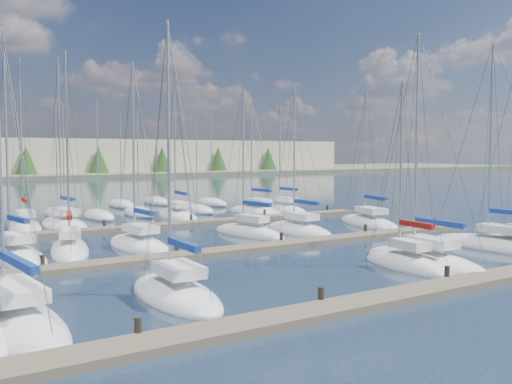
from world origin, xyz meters
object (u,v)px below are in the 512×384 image
sailboat_l (299,230)px  sailboat_i (70,250)px  sailboat_h (13,256)px  sailboat_n (25,227)px  sailboat_j (139,245)px  sailboat_f (499,246)px  sailboat_m (369,223)px  sailboat_d (406,264)px  sailboat_o (64,224)px  sailboat_e (424,261)px  sailboat_q (255,212)px  sailboat_r (283,210)px  sailboat_c (176,294)px  sailboat_k (249,233)px  sailboat_p (178,216)px  sailboat_b (10,319)px

sailboat_l → sailboat_i: 17.94m
sailboat_h → sailboat_n: sailboat_n is taller
sailboat_j → sailboat_f: bearing=-36.1°
sailboat_m → sailboat_d: (-11.52, -14.75, 0.02)m
sailboat_j → sailboat_o: bearing=93.3°
sailboat_e → sailboat_f: 8.37m
sailboat_l → sailboat_f: (6.48, -13.50, -0.00)m
sailboat_q → sailboat_n: sailboat_n is taller
sailboat_l → sailboat_r: bearing=60.4°
sailboat_e → sailboat_c: bearing=-179.5°
sailboat_h → sailboat_k: bearing=-5.4°
sailboat_l → sailboat_o: size_ratio=0.80×
sailboat_m → sailboat_f: 13.93m
sailboat_j → sailboat_f: size_ratio=0.92×
sailboat_q → sailboat_r: bearing=-3.4°
sailboat_r → sailboat_h: size_ratio=0.95×
sailboat_m → sailboat_o: sailboat_o is taller
sailboat_f → sailboat_p: bearing=106.9°
sailboat_c → sailboat_d: size_ratio=1.17×
sailboat_l → sailboat_o: (-14.83, 14.06, 0.01)m
sailboat_m → sailboat_h: (-29.39, -0.05, 0.00)m
sailboat_i → sailboat_p: bearing=58.6°
sailboat_o → sailboat_d: size_ratio=1.39×
sailboat_b → sailboat_n: 28.23m
sailboat_l → sailboat_i: sailboat_i is taller
sailboat_k → sailboat_p: 13.87m
sailboat_k → sailboat_n: bearing=128.8°
sailboat_k → sailboat_p: size_ratio=0.84×
sailboat_m → sailboat_l: bearing=-162.5°
sailboat_c → sailboat_b: (-6.79, 0.00, -0.01)m
sailboat_o → sailboat_r: bearing=-4.0°
sailboat_o → sailboat_j: bearing=-88.1°
sailboat_d → sailboat_k: bearing=99.2°
sailboat_e → sailboat_p: size_ratio=0.96×
sailboat_m → sailboat_i: size_ratio=0.93×
sailboat_n → sailboat_i: bearing=-84.1°
sailboat_e → sailboat_p: (-1.82, 29.10, 0.00)m
sailboat_e → sailboat_b: (-22.06, 0.77, -0.01)m
sailboat_b → sailboat_r: (32.34, 27.32, 0.03)m
sailboat_p → sailboat_m: bearing=-43.1°
sailboat_e → sailboat_q: sailboat_e is taller
sailboat_r → sailboat_e: bearing=-112.8°
sailboat_n → sailboat_f: (24.53, -27.61, -0.02)m
sailboat_j → sailboat_h: size_ratio=1.01×
sailboat_r → sailboat_p: bearing=172.5°
sailboat_q → sailboat_p: bearing=170.8°
sailboat_j → sailboat_n: bearing=105.8°
sailboat_m → sailboat_h: size_ratio=0.96×
sailboat_j → sailboat_i: size_ratio=0.97×
sailboat_n → sailboat_f: bearing=-43.0°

